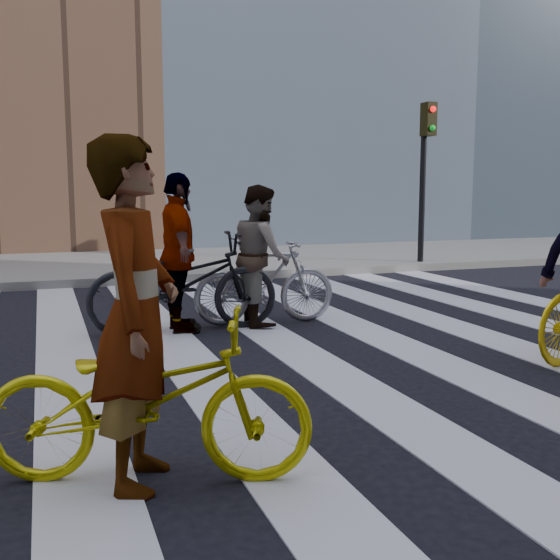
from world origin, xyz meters
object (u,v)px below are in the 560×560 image
bike_silver_mid (265,281)px  rider_mid (261,255)px  rider_left (136,314)px  rider_rear (179,253)px  traffic_signal (425,156)px  bike_yellow_left (147,398)px  bike_dark_rear (184,283)px

bike_silver_mid → rider_mid: rider_mid is taller
bike_silver_mid → rider_mid: 0.32m
rider_mid → bike_silver_mid: bearing=-85.0°
bike_silver_mid → rider_mid: size_ratio=1.03×
rider_left → rider_rear: 3.91m
bike_silver_mid → traffic_signal: bearing=-44.5°
bike_yellow_left → bike_silver_mid: bike_silver_mid is taller
traffic_signal → bike_yellow_left: size_ratio=1.82×
bike_yellow_left → rider_rear: bearing=5.7°
bike_dark_rear → bike_yellow_left: bearing=168.2°
rider_rear → bike_yellow_left: bearing=168.9°
bike_dark_rear → rider_rear: rider_rear is taller
bike_dark_rear → bike_silver_mid: bearing=-81.2°
traffic_signal → rider_mid: bearing=-139.7°
bike_dark_rear → rider_mid: bearing=-80.9°
bike_dark_rear → rider_rear: bearing=92.9°
traffic_signal → rider_left: size_ratio=1.74×
traffic_signal → bike_silver_mid: size_ratio=1.92×
traffic_signal → rider_rear: 7.35m
bike_silver_mid → rider_rear: (-1.06, -0.11, 0.39)m
traffic_signal → bike_dark_rear: traffic_signal is taller
rider_rear → rider_left: bearing=168.2°
bike_silver_mid → bike_dark_rear: (-1.01, -0.11, 0.05)m
bike_dark_rear → rider_mid: size_ratio=1.29×
rider_left → rider_mid: rider_left is taller
bike_yellow_left → rider_left: bearing=109.7°
bike_silver_mid → bike_dark_rear: bearing=101.0°
bike_silver_mid → rider_left: rider_left is taller
rider_mid → traffic_signal: bearing=-44.8°
traffic_signal → rider_rear: (-5.87, -4.22, -1.37)m
bike_dark_rear → rider_left: rider_left is taller
bike_dark_rear → rider_mid: (0.96, 0.11, 0.27)m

